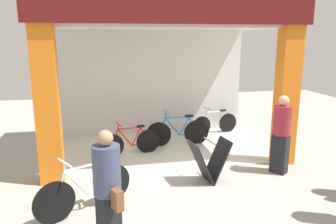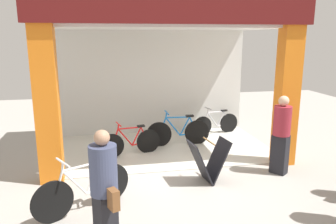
# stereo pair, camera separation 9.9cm
# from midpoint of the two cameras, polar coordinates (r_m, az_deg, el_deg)

# --- Properties ---
(ground_plane) EXTENTS (19.06, 19.06, 0.00)m
(ground_plane) POSITION_cam_midpoint_polar(r_m,az_deg,el_deg) (7.35, 1.58, -10.14)
(ground_plane) COLOR #9E9991
(ground_plane) RESTS_ON ground
(shop_facade) EXTENTS (5.73, 3.45, 3.76)m
(shop_facade) POSITION_cam_midpoint_polar(r_m,az_deg,el_deg) (8.42, -0.79, 7.10)
(shop_facade) COLOR beige
(shop_facade) RESTS_ON ground
(bicycle_inside_0) EXTENTS (1.51, 0.46, 0.85)m
(bicycle_inside_0) POSITION_cam_midpoint_polar(r_m,az_deg,el_deg) (8.19, -6.11, -5.21)
(bicycle_inside_0) COLOR black
(bicycle_inside_0) RESTS_ON ground
(bicycle_inside_1) EXTENTS (1.48, 0.45, 0.83)m
(bicycle_inside_1) POSITION_cam_midpoint_polar(r_m,az_deg,el_deg) (10.00, 8.54, -1.98)
(bicycle_inside_1) COLOR black
(bicycle_inside_1) RESTS_ON ground
(bicycle_inside_2) EXTENTS (1.72, 0.47, 0.94)m
(bicycle_inside_2) POSITION_cam_midpoint_polar(r_m,az_deg,el_deg) (8.87, 2.12, -3.46)
(bicycle_inside_2) COLOR black
(bicycle_inside_2) RESTS_ON ground
(bicycle_parked_0) EXTENTS (1.54, 0.92, 0.96)m
(bicycle_parked_0) POSITION_cam_midpoint_polar(r_m,az_deg,el_deg) (5.83, -13.77, -12.81)
(bicycle_parked_0) COLOR black
(bicycle_parked_0) RESTS_ON ground
(sandwich_board_sign) EXTENTS (0.84, 0.61, 0.87)m
(sandwich_board_sign) POSITION_cam_midpoint_polar(r_m,az_deg,el_deg) (6.76, 7.38, -8.38)
(sandwich_board_sign) COLOR black
(sandwich_board_sign) RESTS_ON ground
(pedestrian_0) EXTENTS (0.50, 0.50, 1.69)m
(pedestrian_0) POSITION_cam_midpoint_polar(r_m,az_deg,el_deg) (7.38, 19.26, -3.55)
(pedestrian_0) COLOR black
(pedestrian_0) RESTS_ON ground
(pedestrian_3) EXTENTS (0.48, 0.60, 1.72)m
(pedestrian_3) POSITION_cam_midpoint_polar(r_m,az_deg,el_deg) (4.56, -10.25, -13.06)
(pedestrian_3) COLOR black
(pedestrian_3) RESTS_ON ground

